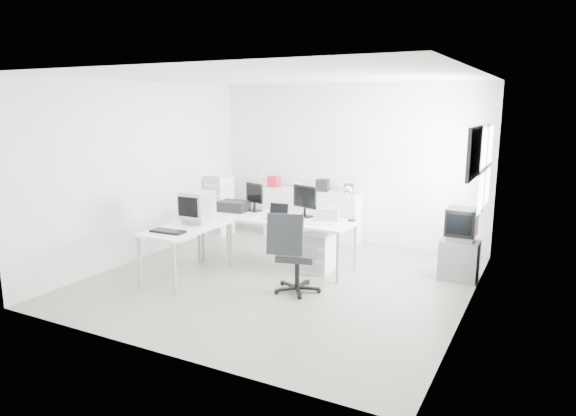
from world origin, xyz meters
The scene contains 30 objects.
floor centered at (0.00, 0.00, 0.00)m, with size 5.00×5.00×0.01m, color #B0AE9E.
ceiling centered at (0.00, 0.00, 2.80)m, with size 5.00×5.00×0.01m, color white.
back_wall centered at (0.00, 2.50, 1.40)m, with size 5.00×0.02×2.80m, color silver.
left_wall centered at (-2.50, 0.00, 1.40)m, with size 0.02×5.00×2.80m, color silver.
right_wall centered at (2.50, 0.00, 1.40)m, with size 0.02×5.00×2.80m, color silver.
window centered at (2.48, 1.20, 1.60)m, with size 0.02×1.20×1.10m, color white, non-canonical shape.
wall_picture centered at (2.47, 0.10, 1.90)m, with size 0.04×0.90×0.60m, color black, non-canonical shape.
main_desk centered at (-0.39, 0.57, 0.38)m, with size 2.40×0.80×0.75m, color white, non-canonical shape.
side_desk centered at (-1.24, -0.53, 0.38)m, with size 0.70×1.40×0.75m, color white, non-canonical shape.
drawer_pedestal centered at (0.31, 0.62, 0.30)m, with size 0.40×0.50×0.60m, color white.
inkjet_printer centered at (-1.24, 0.67, 0.83)m, with size 0.46×0.36×0.16m, color black.
lcd_monitor_small centered at (-0.94, 0.82, 0.98)m, with size 0.37×0.21×0.46m, color black, non-canonical shape.
lcd_monitor_large centered at (-0.04, 0.82, 0.98)m, with size 0.45×0.18×0.47m, color black, non-canonical shape.
laptop centered at (-0.34, 0.47, 0.86)m, with size 0.33×0.34×0.22m, color #B7B7BA, non-canonical shape.
white_keyboard centered at (0.26, 0.42, 0.76)m, with size 0.39×0.12×0.02m, color white.
white_mouse centered at (0.56, 0.47, 0.78)m, with size 0.06×0.06×0.06m, color white.
laser_printer centered at (0.36, 0.79, 0.84)m, with size 0.32×0.27×0.18m, color #A0A0A0.
desk_lamp centered at (0.71, 0.87, 0.98)m, with size 0.15×0.15×0.46m, color silver, non-canonical shape.
crt_monitor centered at (-1.24, -0.28, 0.98)m, with size 0.39×0.39×0.45m, color #B7B7BA, non-canonical shape.
black_keyboard centered at (-1.24, -0.93, 0.77)m, with size 0.48×0.19×0.03m, color black.
office_chair centered at (0.41, -0.32, 0.55)m, with size 0.63×0.63×1.10m, color #282A2E, non-canonical shape.
tv_cabinet centered at (2.22, 1.19, 0.28)m, with size 0.52×0.42×0.57m, color slate.
crt_tv centered at (2.22, 1.19, 0.79)m, with size 0.50×0.48×0.45m, color black, non-canonical shape.
sideboard centered at (-0.57, 2.24, 0.45)m, with size 1.82×0.45×0.91m, color white.
clutter_box_a centered at (-1.37, 2.24, 1.01)m, with size 0.20×0.18×0.20m, color #B91A33.
clutter_box_b centered at (-0.87, 2.24, 0.97)m, with size 0.13×0.11×0.13m, color white.
clutter_box_c centered at (-0.37, 2.24, 1.02)m, with size 0.22×0.20×0.22m, color black.
clutter_box_d centered at (0.13, 2.24, 0.99)m, with size 0.17×0.14×0.17m, color #172EA4.
clutter_bottle centered at (-1.67, 2.28, 1.02)m, with size 0.07×0.07×0.22m, color white.
filing_cabinet centered at (-2.28, 1.74, 0.55)m, with size 0.39×0.46×1.10m, color white.
Camera 1 is at (3.31, -6.11, 2.45)m, focal length 32.00 mm.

